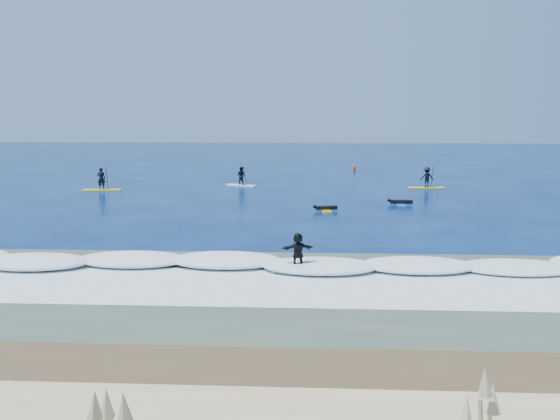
# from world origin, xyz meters

# --- Properties ---
(ground) EXTENTS (160.00, 160.00, 0.00)m
(ground) POSITION_xyz_m (0.00, 0.00, 0.00)
(ground) COLOR #030F43
(ground) RESTS_ON ground
(wet_sand_strip) EXTENTS (90.00, 5.00, 0.08)m
(wet_sand_strip) POSITION_xyz_m (0.00, -21.50, 0.00)
(wet_sand_strip) COLOR #4A3722
(wet_sand_strip) RESTS_ON ground
(shallow_water) EXTENTS (90.00, 13.00, 0.01)m
(shallow_water) POSITION_xyz_m (0.00, -14.00, 0.01)
(shallow_water) COLOR #384D3D
(shallow_water) RESTS_ON ground
(breaking_wave) EXTENTS (40.00, 6.00, 0.30)m
(breaking_wave) POSITION_xyz_m (0.00, -10.00, 0.00)
(breaking_wave) COLOR white
(breaking_wave) RESTS_ON ground
(whitewater) EXTENTS (34.00, 5.00, 0.02)m
(whitewater) POSITION_xyz_m (0.00, -13.00, 0.00)
(whitewater) COLOR silver
(whitewater) RESTS_ON ground
(sup_paddler_left) EXTENTS (3.09, 1.05, 2.13)m
(sup_paddler_left) POSITION_xyz_m (-16.17, 13.15, 0.66)
(sup_paddler_left) COLOR yellow
(sup_paddler_left) RESTS_ON ground
(sup_paddler_center) EXTENTS (2.73, 1.62, 1.87)m
(sup_paddler_center) POSITION_xyz_m (-5.38, 16.72, 0.70)
(sup_paddler_center) COLOR white
(sup_paddler_center) RESTS_ON ground
(sup_paddler_right) EXTENTS (2.94, 0.96, 2.03)m
(sup_paddler_right) POSITION_xyz_m (9.99, 15.86, 0.79)
(sup_paddler_right) COLOR yellow
(sup_paddler_right) RESTS_ON ground
(prone_paddler_near) EXTENTS (1.59, 2.07, 0.42)m
(prone_paddler_near) POSITION_xyz_m (1.48, 4.22, 0.14)
(prone_paddler_near) COLOR yellow
(prone_paddler_near) RESTS_ON ground
(prone_paddler_far) EXTENTS (1.71, 2.16, 0.45)m
(prone_paddler_far) POSITION_xyz_m (6.64, 6.98, 0.15)
(prone_paddler_far) COLOR blue
(prone_paddler_far) RESTS_ON ground
(wave_surfer) EXTENTS (2.16, 1.03, 1.51)m
(wave_surfer) POSITION_xyz_m (0.10, -10.98, 0.85)
(wave_surfer) COLOR silver
(wave_surfer) RESTS_ON breaking_wave
(marker_buoy) EXTENTS (0.32, 0.32, 0.76)m
(marker_buoy) POSITION_xyz_m (4.91, 28.87, 0.33)
(marker_buoy) COLOR #D24612
(marker_buoy) RESTS_ON ground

